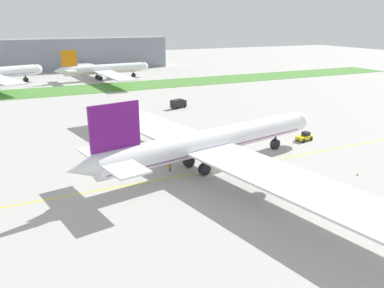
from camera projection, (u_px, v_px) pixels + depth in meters
The scene contains 11 objects.
ground_plane at pixel (216, 170), 75.39m from camera, with size 600.00×600.00×0.00m, color #ADAAA5.
apron_taxi_line at pixel (216, 170), 75.70m from camera, with size 280.00×0.36×0.01m, color yellow.
grass_median_strip at pixel (101, 88), 166.28m from camera, with size 320.00×24.00×0.10m, color #4C8438.
airliner_foreground at pixel (208, 142), 75.36m from camera, with size 56.66×93.24×15.50m.
pushback_tug at pixel (304, 137), 93.74m from camera, with size 5.96×3.16×2.14m.
ground_crew_wingwalker_port at pixel (170, 166), 74.63m from camera, with size 0.58×0.36×1.69m.
ground_crew_marshaller_front at pixel (219, 156), 80.57m from camera, with size 0.33×0.54×1.57m.
traffic_cone_near_nose at pixel (358, 174), 73.02m from camera, with size 0.36×0.36×0.58m.
service_truck_baggage_loader at pixel (178, 103), 128.24m from camera, with size 6.05×4.13×2.92m.
parked_airliner_far_centre at pixel (103, 69), 188.23m from camera, with size 47.42×76.00×14.81m.
terminal_building at pixel (82, 54), 228.46m from camera, with size 98.92×20.00×18.00m, color gray.
Camera 1 is at (-33.78, -61.66, 28.12)m, focal length 36.01 mm.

